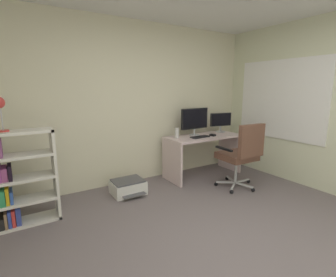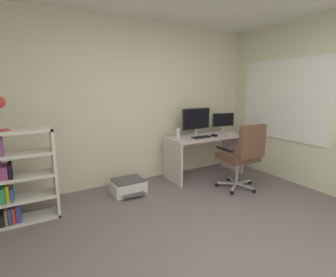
{
  "view_description": "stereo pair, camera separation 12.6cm",
  "coord_description": "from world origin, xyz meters",
  "px_view_note": "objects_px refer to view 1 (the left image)",
  "views": [
    {
      "loc": [
        -1.61,
        -1.36,
        1.55
      ],
      "look_at": [
        0.28,
        1.68,
        0.83
      ],
      "focal_mm": 26.8,
      "sensor_mm": 36.0,
      "label": 1
    },
    {
      "loc": [
        -1.5,
        -1.42,
        1.55
      ],
      "look_at": [
        0.28,
        1.68,
        0.83
      ],
      "focal_mm": 26.8,
      "sensor_mm": 36.0,
      "label": 2
    }
  ],
  "objects_px": {
    "keyboard": "(200,137)",
    "bookshelf": "(13,182)",
    "printer": "(128,187)",
    "monitor_main": "(195,119)",
    "computer_mouse": "(213,135)",
    "desktop_speaker": "(177,133)",
    "monitor_secondary": "(221,121)",
    "desk": "(203,147)",
    "office_chair": "(242,152)"
  },
  "relations": [
    {
      "from": "keyboard",
      "to": "bookshelf",
      "type": "bearing_deg",
      "value": 178.84
    },
    {
      "from": "keyboard",
      "to": "printer",
      "type": "relative_size",
      "value": 0.71
    },
    {
      "from": "monitor_main",
      "to": "bookshelf",
      "type": "bearing_deg",
      "value": -173.67
    },
    {
      "from": "computer_mouse",
      "to": "desktop_speaker",
      "type": "xyz_separation_m",
      "value": [
        -0.63,
        0.19,
        0.07
      ]
    },
    {
      "from": "monitor_secondary",
      "to": "bookshelf",
      "type": "height_order",
      "value": "bookshelf"
    },
    {
      "from": "desk",
      "to": "computer_mouse",
      "type": "bearing_deg",
      "value": -46.19
    },
    {
      "from": "computer_mouse",
      "to": "printer",
      "type": "height_order",
      "value": "computer_mouse"
    },
    {
      "from": "monitor_secondary",
      "to": "computer_mouse",
      "type": "height_order",
      "value": "monitor_secondary"
    },
    {
      "from": "desk",
      "to": "bookshelf",
      "type": "relative_size",
      "value": 1.24
    },
    {
      "from": "keyboard",
      "to": "computer_mouse",
      "type": "relative_size",
      "value": 3.4
    },
    {
      "from": "keyboard",
      "to": "printer",
      "type": "height_order",
      "value": "keyboard"
    },
    {
      "from": "desktop_speaker",
      "to": "office_chair",
      "type": "height_order",
      "value": "office_chair"
    },
    {
      "from": "keyboard",
      "to": "computer_mouse",
      "type": "bearing_deg",
      "value": -6.28
    },
    {
      "from": "desktop_speaker",
      "to": "office_chair",
      "type": "relative_size",
      "value": 0.16
    },
    {
      "from": "office_chair",
      "to": "printer",
      "type": "xyz_separation_m",
      "value": [
        -1.55,
        0.76,
        -0.48
      ]
    },
    {
      "from": "monitor_secondary",
      "to": "office_chair",
      "type": "relative_size",
      "value": 0.41
    },
    {
      "from": "bookshelf",
      "to": "printer",
      "type": "bearing_deg",
      "value": 5.82
    },
    {
      "from": "monitor_main",
      "to": "bookshelf",
      "type": "relative_size",
      "value": 0.53
    },
    {
      "from": "computer_mouse",
      "to": "bookshelf",
      "type": "height_order",
      "value": "bookshelf"
    },
    {
      "from": "desk",
      "to": "keyboard",
      "type": "height_order",
      "value": "keyboard"
    },
    {
      "from": "bookshelf",
      "to": "printer",
      "type": "height_order",
      "value": "bookshelf"
    },
    {
      "from": "desk",
      "to": "keyboard",
      "type": "xyz_separation_m",
      "value": [
        -0.16,
        -0.1,
        0.21
      ]
    },
    {
      "from": "monitor_secondary",
      "to": "office_chair",
      "type": "bearing_deg",
      "value": -114.97
    },
    {
      "from": "desk",
      "to": "bookshelf",
      "type": "bearing_deg",
      "value": -176.25
    },
    {
      "from": "monitor_secondary",
      "to": "office_chair",
      "type": "xyz_separation_m",
      "value": [
        -0.43,
        -0.92,
        -0.36
      ]
    },
    {
      "from": "keyboard",
      "to": "printer",
      "type": "bearing_deg",
      "value": 174.53
    },
    {
      "from": "keyboard",
      "to": "office_chair",
      "type": "bearing_deg",
      "value": -73.87
    },
    {
      "from": "desk",
      "to": "printer",
      "type": "distance_m",
      "value": 1.53
    },
    {
      "from": "desk",
      "to": "bookshelf",
      "type": "distance_m",
      "value": 2.89
    },
    {
      "from": "monitor_secondary",
      "to": "office_chair",
      "type": "distance_m",
      "value": 1.08
    },
    {
      "from": "desk",
      "to": "monitor_main",
      "type": "bearing_deg",
      "value": 133.22
    },
    {
      "from": "desktop_speaker",
      "to": "printer",
      "type": "xyz_separation_m",
      "value": [
        -0.95,
        -0.12,
        -0.71
      ]
    },
    {
      "from": "desk",
      "to": "office_chair",
      "type": "xyz_separation_m",
      "value": [
        0.08,
        -0.8,
        0.06
      ]
    },
    {
      "from": "desk",
      "to": "monitor_main",
      "type": "xyz_separation_m",
      "value": [
        -0.11,
        0.12,
        0.48
      ]
    },
    {
      "from": "monitor_main",
      "to": "printer",
      "type": "bearing_deg",
      "value": -173.14
    },
    {
      "from": "desk",
      "to": "desktop_speaker",
      "type": "xyz_separation_m",
      "value": [
        -0.52,
        0.07,
        0.28
      ]
    },
    {
      "from": "desktop_speaker",
      "to": "bookshelf",
      "type": "relative_size",
      "value": 0.16
    },
    {
      "from": "desktop_speaker",
      "to": "bookshelf",
      "type": "distance_m",
      "value": 2.4
    },
    {
      "from": "monitor_secondary",
      "to": "monitor_main",
      "type": "bearing_deg",
      "value": -179.98
    },
    {
      "from": "monitor_secondary",
      "to": "printer",
      "type": "relative_size",
      "value": 0.91
    },
    {
      "from": "desktop_speaker",
      "to": "office_chair",
      "type": "bearing_deg",
      "value": -55.31
    },
    {
      "from": "desk",
      "to": "printer",
      "type": "relative_size",
      "value": 2.85
    },
    {
      "from": "monitor_main",
      "to": "computer_mouse",
      "type": "height_order",
      "value": "monitor_main"
    },
    {
      "from": "keyboard",
      "to": "office_chair",
      "type": "xyz_separation_m",
      "value": [
        0.24,
        -0.7,
        -0.15
      ]
    },
    {
      "from": "monitor_secondary",
      "to": "computer_mouse",
      "type": "relative_size",
      "value": 4.32
    },
    {
      "from": "monitor_main",
      "to": "keyboard",
      "type": "bearing_deg",
      "value": -102.24
    },
    {
      "from": "monitor_main",
      "to": "office_chair",
      "type": "relative_size",
      "value": 0.55
    },
    {
      "from": "monitor_main",
      "to": "desktop_speaker",
      "type": "distance_m",
      "value": 0.45
    },
    {
      "from": "desktop_speaker",
      "to": "printer",
      "type": "bearing_deg",
      "value": -173.05
    },
    {
      "from": "computer_mouse",
      "to": "desktop_speaker",
      "type": "height_order",
      "value": "desktop_speaker"
    }
  ]
}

